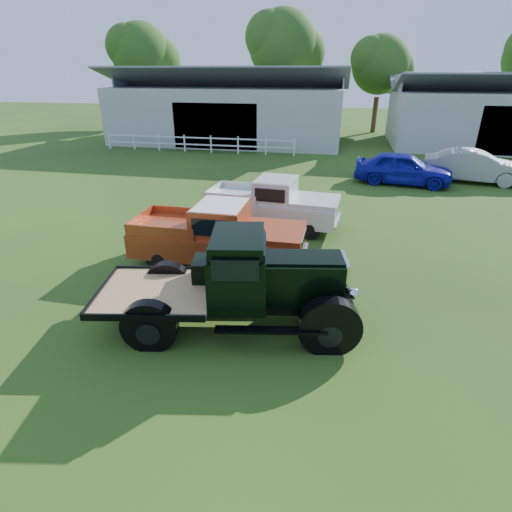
% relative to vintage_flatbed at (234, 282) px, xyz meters
% --- Properties ---
extents(ground, '(120.00, 120.00, 0.00)m').
position_rel_vintage_flatbed_xyz_m(ground, '(-0.03, 0.44, -1.15)').
color(ground, '#283C17').
extents(shed_left, '(18.80, 10.20, 5.60)m').
position_rel_vintage_flatbed_xyz_m(shed_left, '(-7.03, 26.44, 1.65)').
color(shed_left, '#999A92').
rests_on(shed_left, ground).
extents(shed_right, '(16.80, 9.20, 5.20)m').
position_rel_vintage_flatbed_xyz_m(shed_right, '(13.97, 27.44, 1.45)').
color(shed_right, '#999A92').
rests_on(shed_right, ground).
extents(fence_rail, '(14.20, 0.16, 1.20)m').
position_rel_vintage_flatbed_xyz_m(fence_rail, '(-8.03, 20.44, -0.55)').
color(fence_rail, white).
rests_on(fence_rail, ground).
extents(tree_a, '(6.30, 6.30, 10.50)m').
position_rel_vintage_flatbed_xyz_m(tree_a, '(-18.03, 33.44, 4.10)').
color(tree_a, '#254717').
rests_on(tree_a, ground).
extents(tree_b, '(6.90, 6.90, 11.50)m').
position_rel_vintage_flatbed_xyz_m(tree_b, '(-4.03, 34.44, 4.60)').
color(tree_b, '#254717').
rests_on(tree_b, ground).
extents(tree_c, '(5.40, 5.40, 9.00)m').
position_rel_vintage_flatbed_xyz_m(tree_c, '(4.97, 33.44, 3.35)').
color(tree_c, '#254717').
rests_on(tree_c, ground).
extents(vintage_flatbed, '(6.10, 3.30, 2.29)m').
position_rel_vintage_flatbed_xyz_m(vintage_flatbed, '(0.00, 0.00, 0.00)').
color(vintage_flatbed, black).
rests_on(vintage_flatbed, ground).
extents(red_pickup, '(5.34, 2.09, 1.94)m').
position_rel_vintage_flatbed_xyz_m(red_pickup, '(-1.29, 3.08, -0.17)').
color(red_pickup, '#A13917').
rests_on(red_pickup, ground).
extents(white_pickup, '(5.16, 2.37, 1.84)m').
position_rel_vintage_flatbed_xyz_m(white_pickup, '(-0.21, 6.56, -0.23)').
color(white_pickup, silver).
rests_on(white_pickup, ground).
extents(misc_car_blue, '(5.07, 2.67, 1.65)m').
position_rel_vintage_flatbed_xyz_m(misc_car_blue, '(5.37, 14.17, -0.32)').
color(misc_car_blue, '#12149B').
rests_on(misc_car_blue, ground).
extents(misc_car_grey, '(5.26, 2.65, 1.66)m').
position_rel_vintage_flatbed_xyz_m(misc_car_grey, '(9.11, 15.38, -0.32)').
color(misc_car_grey, gray).
rests_on(misc_car_grey, ground).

